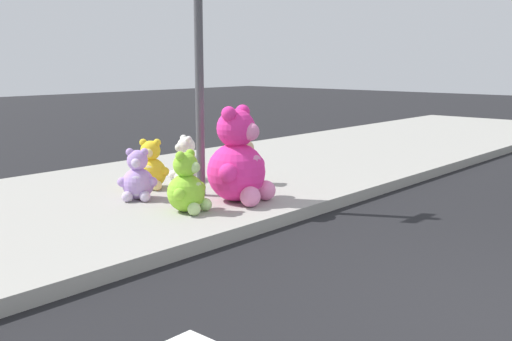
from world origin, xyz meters
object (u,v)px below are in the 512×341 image
object	(u,v)px
sign_pole	(199,62)
plush_yellow	(151,169)
plush_tan	(244,165)
plush_white	(185,162)
plush_lavender	(138,179)
plush_lime	(188,187)
plush_pink_large	(239,163)

from	to	relation	value
sign_pole	plush_yellow	world-z (taller)	sign_pole
sign_pole	plush_yellow	bearing A→B (deg)	100.56
plush_tan	plush_white	size ratio (longest dim) A/B	1.00
sign_pole	plush_yellow	distance (m)	1.66
plush_yellow	plush_lavender	bearing A→B (deg)	-142.34
sign_pole	plush_lime	distance (m)	1.65
sign_pole	plush_white	world-z (taller)	sign_pole
plush_pink_large	plush_lime	distance (m)	0.80
plush_lime	plush_tan	bearing A→B (deg)	20.91
plush_lavender	plush_white	world-z (taller)	plush_white
plush_tan	plush_lavender	size ratio (longest dim) A/B	1.00
plush_tan	plush_yellow	xyz separation A→B (m)	(-1.08, 0.72, 0.01)
plush_lavender	plush_yellow	xyz separation A→B (m)	(0.53, 0.41, 0.01)
plush_pink_large	plush_white	distance (m)	1.59
plush_pink_large	plush_tan	size ratio (longest dim) A/B	1.82
plush_white	plush_lime	xyz separation A→B (m)	(-1.24, -1.43, 0.03)
plush_lavender	plush_lime	world-z (taller)	plush_lime
plush_tan	plush_yellow	distance (m)	1.30
plush_pink_large	plush_white	world-z (taller)	plush_pink_large
plush_tan	plush_lime	xyz separation A→B (m)	(-1.62, -0.62, 0.03)
plush_lavender	plush_lime	distance (m)	0.93
sign_pole	plush_lavender	xyz separation A→B (m)	(-0.68, 0.43, -1.44)
plush_lime	plush_white	bearing A→B (deg)	49.08
sign_pole	plush_pink_large	xyz separation A→B (m)	(0.09, -0.58, -1.22)
plush_pink_large	plush_lavender	size ratio (longest dim) A/B	1.83
sign_pole	plush_yellow	size ratio (longest dim) A/B	4.73
sign_pole	plush_lime	xyz separation A→B (m)	(-0.69, -0.51, -1.41)
plush_pink_large	plush_white	bearing A→B (deg)	72.87
plush_pink_large	sign_pole	bearing A→B (deg)	98.53
plush_lime	plush_yellow	size ratio (longest dim) A/B	1.06
plush_tan	plush_yellow	world-z (taller)	plush_yellow
sign_pole	plush_tan	bearing A→B (deg)	6.87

